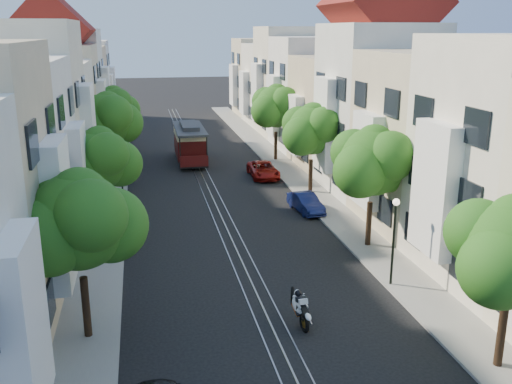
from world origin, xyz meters
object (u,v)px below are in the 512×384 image
tree_w_c (108,120)px  parked_car_w_far (133,163)px  lamp_west (120,157)px  tree_w_a (80,223)px  sportbike_rider (299,306)px  tree_w_d (114,107)px  lamp_east (394,229)px  tree_e_d (277,107)px  tree_e_b (373,163)px  cable_car (190,141)px  parked_car_w_mid (132,217)px  tree_e_c (313,131)px  tree_w_b (100,161)px  parked_car_e_mid (306,203)px  parked_car_e_far (263,170)px

tree_w_c → parked_car_w_far: size_ratio=2.26×
tree_w_c → lamp_west: 3.81m
tree_w_a → lamp_west: tree_w_a is taller
tree_w_c → sportbike_rider: tree_w_c is taller
tree_w_d → lamp_east: 34.73m
tree_e_d → parked_car_w_far: tree_e_d is taller
tree_e_b → tree_w_a: size_ratio=1.00×
tree_e_b → cable_car: (-7.76, 23.18, -2.86)m
parked_car_w_far → parked_car_w_mid: bearing=89.6°
tree_w_c → tree_e_c: bearing=-19.1°
tree_w_d → lamp_west: 14.11m
tree_w_b → sportbike_rider: 15.44m
tree_w_c → tree_e_b: bearing=-48.0°
tree_w_d → parked_car_w_mid: tree_w_d is taller
tree_w_b → parked_car_e_mid: bearing=7.8°
parked_car_e_mid → parked_car_e_far: bearing=87.8°
tree_w_a → lamp_west: 20.13m
parked_car_w_far → tree_w_b: bearing=84.2°
tree_e_d → tree_w_d: (-14.40, 5.00, -0.27)m
tree_e_d → lamp_west: size_ratio=1.65×
tree_w_b → parked_car_w_far: bearing=84.6°
tree_w_d → tree_e_c: bearing=-48.0°
tree_w_b → lamp_east: bearing=-36.6°
parked_car_w_mid → parked_car_w_far: (0.00, 15.27, -0.07)m
sportbike_rider → parked_car_e_mid: sportbike_rider is taller
parked_car_w_far → tree_w_a: bearing=86.5°
lamp_east → tree_w_b: bearing=143.4°
tree_w_a → sportbike_rider: 9.19m
lamp_east → tree_e_c: bearing=86.6°
parked_car_e_mid → parked_car_w_mid: parked_car_e_mid is taller
parked_car_w_mid → tree_w_c: bearing=-85.0°
sportbike_rider → parked_car_e_mid: 14.93m
tree_e_c → tree_w_b: 15.60m
sportbike_rider → cable_car: cable_car is taller
lamp_west → parked_car_w_far: bearing=85.1°
tree_e_b → tree_e_c: (-0.00, 11.00, -0.13)m
lamp_east → cable_car: lamp_east is taller
lamp_east → parked_car_e_far: (-1.52, 21.15, -2.21)m
parked_car_e_far → parked_car_w_far: parked_car_e_far is taller
tree_w_c → sportbike_rider: bearing=-70.6°
tree_e_c → parked_car_w_far: (-12.86, 10.25, -4.06)m
tree_w_a → tree_w_b: tree_w_a is taller
tree_w_c → parked_car_w_far: tree_w_c is taller
lamp_west → parked_car_e_mid: bearing=-27.8°
tree_e_c → cable_car: 14.70m
tree_w_c → lamp_east: (13.44, -20.98, -2.22)m
tree_e_b → lamp_east: (-0.96, -4.98, -1.89)m
tree_e_d → tree_w_a: bearing=-116.4°
tree_w_b → cable_car: (6.64, 18.18, -2.53)m
tree_e_c → lamp_west: 13.82m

